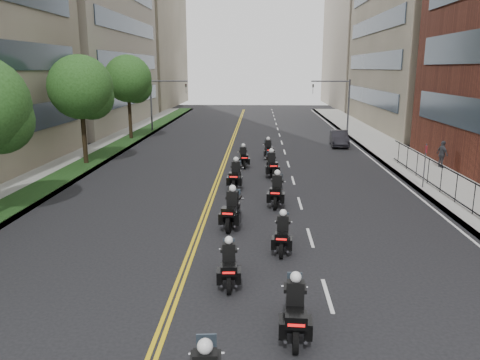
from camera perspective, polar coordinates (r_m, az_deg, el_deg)
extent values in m
cube|color=gray|center=(35.53, 20.22, 1.83)|extent=(4.00, 90.00, 0.15)
cube|color=gray|center=(36.24, -18.87, 2.15)|extent=(4.00, 90.00, 0.15)
cube|color=#143312|center=(35.94, -17.69, 2.31)|extent=(2.00, 90.00, 0.04)
cube|color=#333F4C|center=(57.69, 15.45, 9.80)|extent=(0.12, 24.08, 1.80)
cube|color=#333F4C|center=(57.60, 15.71, 13.77)|extent=(0.12, 24.08, 1.80)
cube|color=#333F4C|center=(57.79, 15.97, 17.73)|extent=(0.12, 24.08, 1.80)
cube|color=#A59985|center=(88.75, 16.36, 17.03)|extent=(15.00, 28.00, 26.00)
cube|color=#333F4C|center=(58.20, -12.83, 9.98)|extent=(0.12, 24.08, 1.80)
cube|color=#333F4C|center=(58.11, -13.04, 13.91)|extent=(0.12, 24.08, 1.80)
cube|color=#333F4C|center=(58.30, -13.26, 17.84)|extent=(0.12, 24.08, 1.80)
cube|color=#797058|center=(89.38, -13.25, 17.18)|extent=(16.00, 28.00, 26.00)
cylinder|color=#2F2214|center=(34.65, -18.52, 5.85)|extent=(0.32, 0.32, 5.11)
sphere|color=#1F4617|center=(34.42, -18.89, 10.67)|extent=(4.40, 4.40, 4.40)
sphere|color=#1F4617|center=(34.62, -17.62, 9.56)|extent=(3.08, 3.08, 3.08)
cylinder|color=#2F2214|center=(45.98, -13.29, 8.09)|extent=(0.32, 0.32, 5.39)
sphere|color=#1F4617|center=(45.81, -13.50, 11.92)|extent=(4.40, 4.40, 4.40)
sphere|color=#1F4617|center=(46.07, -12.58, 11.02)|extent=(3.08, 3.08, 3.08)
cylinder|color=#3F3F44|center=(51.17, 13.09, 8.74)|extent=(0.18, 0.18, 5.60)
cylinder|color=#3F3F44|center=(50.70, 10.98, 11.74)|extent=(4.00, 0.14, 0.14)
imported|color=black|center=(50.50, 8.89, 10.91)|extent=(0.16, 0.20, 1.00)
cylinder|color=#3F3F44|center=(51.60, -10.77, 8.88)|extent=(0.18, 0.18, 5.60)
cylinder|color=#3F3F44|center=(51.05, -8.66, 11.84)|extent=(4.00, 0.14, 0.14)
imported|color=black|center=(50.78, -6.60, 10.99)|extent=(0.16, 0.20, 1.00)
sphere|color=silver|center=(9.42, -4.29, -19.55)|extent=(0.31, 0.31, 0.31)
cylinder|color=black|center=(12.05, 6.77, -18.75)|extent=(0.18, 0.70, 0.70)
cylinder|color=black|center=(13.47, 6.57, -15.03)|extent=(0.18, 0.70, 0.70)
cube|color=black|center=(12.61, 6.70, -15.66)|extent=(0.49, 1.40, 0.41)
cube|color=silver|center=(12.77, 6.66, -16.47)|extent=(0.41, 0.58, 0.31)
cube|color=black|center=(11.78, 6.85, -16.56)|extent=(0.55, 0.45, 0.33)
cube|color=red|center=(11.60, 6.88, -17.18)|extent=(0.41, 0.05, 0.07)
cube|color=black|center=(12.42, 6.76, -13.49)|extent=(0.46, 0.31, 0.63)
sphere|color=silver|center=(12.24, 6.81, -11.67)|extent=(0.30, 0.30, 0.30)
cylinder|color=black|center=(14.65, -1.37, -12.58)|extent=(0.17, 0.64, 0.64)
cylinder|color=black|center=(16.01, -1.34, -10.22)|extent=(0.17, 0.64, 0.64)
cube|color=black|center=(15.22, -1.36, -10.45)|extent=(0.47, 1.29, 0.38)
cube|color=silver|center=(15.35, -1.35, -11.11)|extent=(0.39, 0.54, 0.28)
cube|color=black|center=(14.44, -1.38, -10.84)|extent=(0.51, 0.42, 0.30)
cube|color=red|center=(14.27, -1.39, -11.24)|extent=(0.38, 0.05, 0.07)
cube|color=black|center=(15.08, -1.37, -8.75)|extent=(0.43, 0.29, 0.58)
sphere|color=silver|center=(14.94, -1.38, -7.34)|extent=(0.27, 0.27, 0.27)
cylinder|color=black|center=(17.24, 5.07, -8.46)|extent=(0.20, 0.66, 0.65)
cylinder|color=black|center=(18.67, 5.31, -6.71)|extent=(0.20, 0.66, 0.65)
cube|color=black|center=(17.86, 5.21, -6.75)|extent=(0.53, 1.32, 0.38)
cube|color=silver|center=(17.98, 5.21, -7.36)|extent=(0.41, 0.56, 0.29)
cube|color=black|center=(17.06, 5.11, -6.91)|extent=(0.53, 0.45, 0.31)
cube|color=red|center=(16.88, 5.07, -7.21)|extent=(0.38, 0.07, 0.07)
cube|color=black|center=(17.74, 5.26, -5.25)|extent=(0.45, 0.31, 0.59)
sphere|color=silver|center=(17.63, 5.28, -4.00)|extent=(0.28, 0.28, 0.28)
cylinder|color=black|center=(19.65, -1.39, -5.46)|extent=(0.24, 0.76, 0.75)
cylinder|color=black|center=(21.30, -0.51, -3.94)|extent=(0.24, 0.76, 0.75)
cube|color=black|center=(20.38, -0.94, -3.84)|extent=(0.64, 1.53, 0.44)
cube|color=silver|center=(20.51, -0.91, -4.47)|extent=(0.49, 0.65, 0.33)
cube|color=black|center=(19.47, -1.40, -3.86)|extent=(0.63, 0.53, 0.35)
cube|color=red|center=(19.26, -1.53, -4.13)|extent=(0.44, 0.09, 0.08)
cube|color=black|center=(20.27, -0.92, -2.31)|extent=(0.52, 0.37, 0.68)
sphere|color=silver|center=(20.16, -0.92, -1.03)|extent=(0.32, 0.32, 0.32)
cylinder|color=black|center=(22.85, 4.33, -2.78)|extent=(0.24, 0.75, 0.73)
cylinder|color=black|center=(24.51, 4.68, -1.66)|extent=(0.24, 0.75, 0.73)
cube|color=black|center=(23.60, 4.52, -1.49)|extent=(0.62, 1.50, 0.43)
cube|color=silver|center=(23.72, 4.52, -2.04)|extent=(0.48, 0.64, 0.32)
cube|color=black|center=(22.70, 4.35, -1.42)|extent=(0.61, 0.52, 0.35)
cube|color=red|center=(22.49, 4.30, -1.62)|extent=(0.43, 0.08, 0.08)
cube|color=black|center=(23.52, 4.56, -0.19)|extent=(0.51, 0.36, 0.67)
sphere|color=silver|center=(23.43, 4.58, 0.89)|extent=(0.31, 0.31, 0.31)
cylinder|color=black|center=(26.11, -0.73, -0.66)|extent=(0.20, 0.75, 0.74)
cylinder|color=black|center=(27.78, -0.30, 0.21)|extent=(0.20, 0.75, 0.74)
cube|color=black|center=(26.88, -0.51, 0.42)|extent=(0.56, 1.49, 0.43)
cube|color=silver|center=(26.99, -0.49, -0.07)|extent=(0.45, 0.62, 0.32)
cube|color=black|center=(25.98, -0.74, 0.55)|extent=(0.59, 0.49, 0.35)
cube|color=red|center=(25.77, -0.80, 0.39)|extent=(0.43, 0.06, 0.08)
cube|color=black|center=(26.81, -0.50, 1.57)|extent=(0.50, 0.34, 0.67)
sphere|color=silver|center=(26.73, -0.50, 2.53)|extent=(0.31, 0.31, 0.31)
cylinder|color=black|center=(29.03, 4.05, 0.76)|extent=(0.23, 0.74, 0.73)
cylinder|color=black|center=(30.70, 3.62, 1.47)|extent=(0.23, 0.74, 0.73)
cube|color=black|center=(29.80, 3.84, 1.69)|extent=(0.60, 1.49, 0.43)
cube|color=silver|center=(29.91, 3.82, 1.25)|extent=(0.47, 0.63, 0.32)
cube|color=black|center=(28.91, 4.07, 1.84)|extent=(0.60, 0.51, 0.34)
cube|color=red|center=(28.70, 4.13, 1.71)|extent=(0.43, 0.08, 0.08)
cube|color=black|center=(29.75, 3.84, 2.72)|extent=(0.50, 0.35, 0.67)
sphere|color=silver|center=(29.68, 3.85, 3.59)|extent=(0.31, 0.31, 0.31)
cylinder|color=black|center=(32.00, 0.52, 1.92)|extent=(0.21, 0.67, 0.66)
cylinder|color=black|center=(33.52, 0.29, 2.46)|extent=(0.21, 0.67, 0.66)
cube|color=black|center=(32.71, 0.40, 2.67)|extent=(0.56, 1.36, 0.39)
cube|color=silver|center=(32.80, 0.39, 2.30)|extent=(0.43, 0.58, 0.29)
cube|color=black|center=(31.90, 0.52, 2.82)|extent=(0.55, 0.47, 0.31)
cube|color=red|center=(31.70, 0.56, 2.71)|extent=(0.39, 0.08, 0.07)
cube|color=black|center=(32.67, 0.40, 3.52)|extent=(0.46, 0.32, 0.60)
sphere|color=silver|center=(32.61, 0.40, 4.23)|extent=(0.28, 0.28, 0.28)
cylinder|color=black|center=(35.02, 3.61, 2.92)|extent=(0.21, 0.69, 0.67)
cylinder|color=black|center=(36.56, 3.28, 3.38)|extent=(0.21, 0.69, 0.67)
cube|color=black|center=(35.74, 3.45, 3.59)|extent=(0.57, 1.38, 0.40)
cube|color=silver|center=(35.83, 3.43, 3.25)|extent=(0.44, 0.58, 0.30)
cube|color=black|center=(34.93, 3.63, 3.75)|extent=(0.56, 0.47, 0.32)
cube|color=red|center=(34.73, 3.67, 3.66)|extent=(0.40, 0.07, 0.07)
cube|color=black|center=(35.71, 3.45, 4.39)|extent=(0.46, 0.33, 0.61)
sphere|color=silver|center=(35.65, 3.46, 5.05)|extent=(0.29, 0.29, 0.29)
imported|color=black|center=(42.43, 12.01, 4.98)|extent=(1.76, 4.23, 1.36)
imported|color=#3C3D43|center=(34.54, 23.43, 2.91)|extent=(0.71, 1.15, 1.84)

